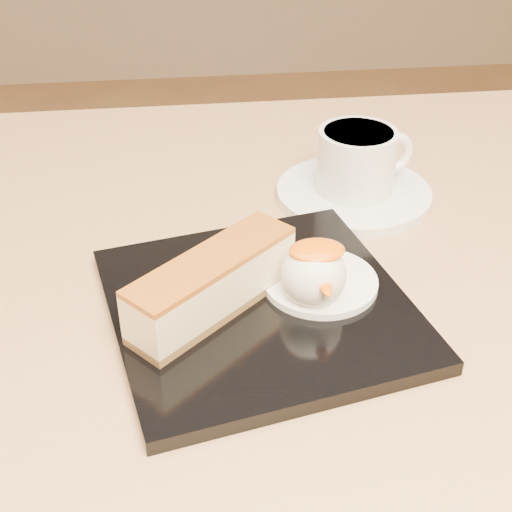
{
  "coord_description": "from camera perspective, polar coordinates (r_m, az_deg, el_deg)",
  "views": [
    {
      "loc": [
        -0.06,
        -0.45,
        1.06
      ],
      "look_at": [
        -0.01,
        -0.01,
        0.76
      ],
      "focal_mm": 50.0,
      "sensor_mm": 36.0,
      "label": 1
    }
  ],
  "objects": [
    {
      "name": "cheesecake",
      "position": [
        0.52,
        -3.49,
        -2.23
      ],
      "size": [
        0.13,
        0.12,
        0.05
      ],
      "rotation": [
        0.0,
        0.0,
        0.73
      ],
      "color": "brown",
      "rests_on": "dessert_plate"
    },
    {
      "name": "coffee_cup",
      "position": [
        0.69,
        8.17,
        7.66
      ],
      "size": [
        0.1,
        0.07,
        0.06
      ],
      "rotation": [
        0.0,
        0.0,
        0.28
      ],
      "color": "white",
      "rests_on": "saucer"
    },
    {
      "name": "cream_smear",
      "position": [
        0.56,
        5.15,
        -2.07
      ],
      "size": [
        0.09,
        0.09,
        0.01
      ],
      "primitive_type": "cylinder",
      "color": "white",
      "rests_on": "dessert_plate"
    },
    {
      "name": "mango_sauce",
      "position": [
        0.52,
        4.9,
        0.45
      ],
      "size": [
        0.04,
        0.03,
        0.01
      ],
      "primitive_type": "ellipsoid",
      "color": "#F46307",
      "rests_on": "ice_cream_scoop"
    },
    {
      "name": "ice_cream_scoop",
      "position": [
        0.53,
        4.63,
        -1.51
      ],
      "size": [
        0.05,
        0.05,
        0.05
      ],
      "primitive_type": "sphere",
      "color": "white",
      "rests_on": "cream_smear"
    },
    {
      "name": "dessert_plate",
      "position": [
        0.55,
        0.25,
        -4.13
      ],
      "size": [
        0.26,
        0.26,
        0.01
      ],
      "primitive_type": "cube",
      "rotation": [
        0.0,
        0.0,
        0.21
      ],
      "color": "black",
      "rests_on": "table"
    },
    {
      "name": "mint_sprig",
      "position": [
        0.57,
        1.82,
        -0.53
      ],
      "size": [
        0.03,
        0.02,
        0.0
      ],
      "color": "#2C883F",
      "rests_on": "cream_smear"
    },
    {
      "name": "table",
      "position": [
        0.68,
        0.92,
        -13.42
      ],
      "size": [
        0.8,
        0.8,
        0.72
      ],
      "color": "black",
      "rests_on": "ground"
    },
    {
      "name": "saucer",
      "position": [
        0.7,
        7.8,
        4.98
      ],
      "size": [
        0.15,
        0.15,
        0.01
      ],
      "primitive_type": "cylinder",
      "color": "white",
      "rests_on": "table"
    }
  ]
}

